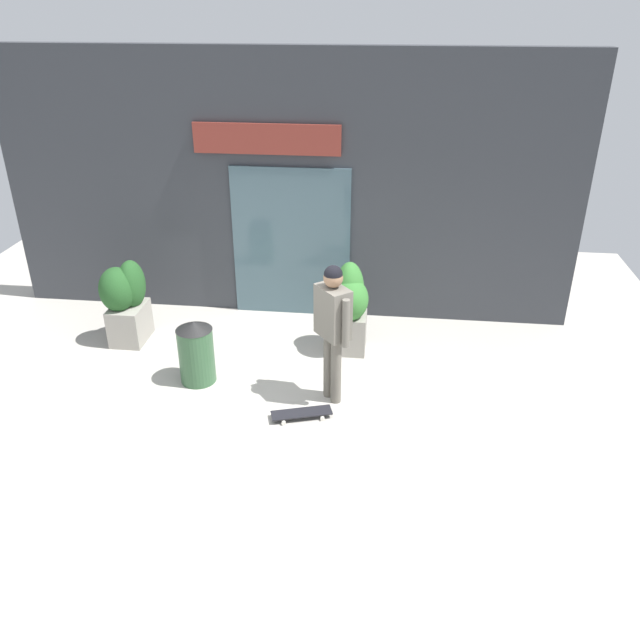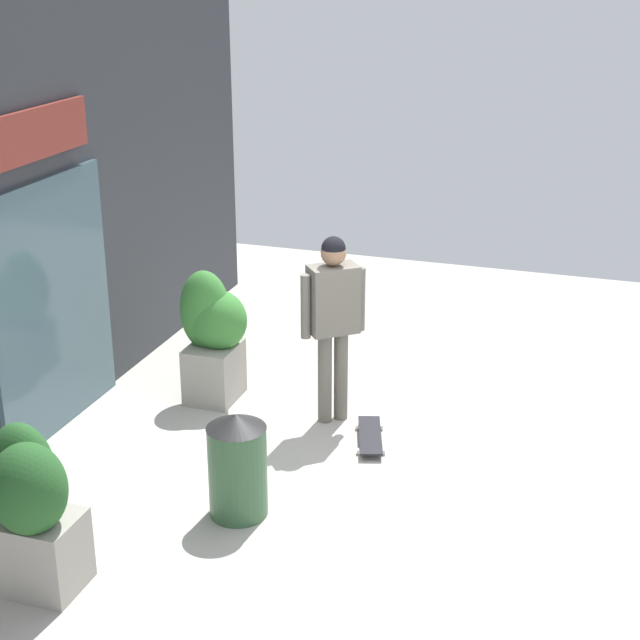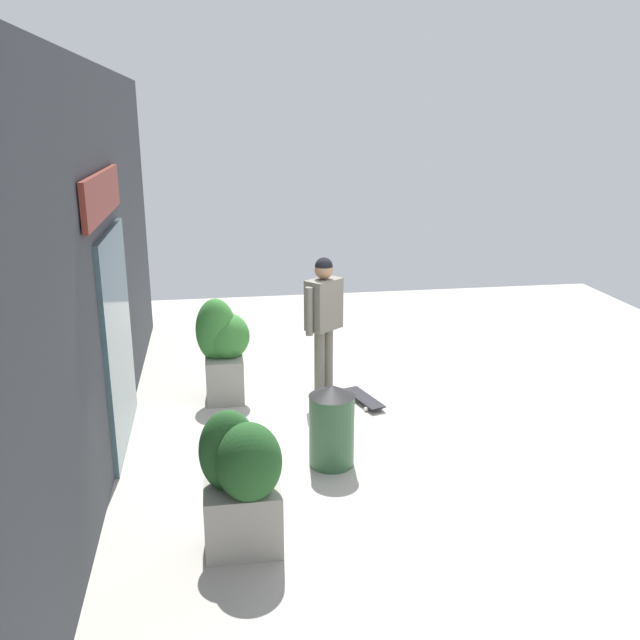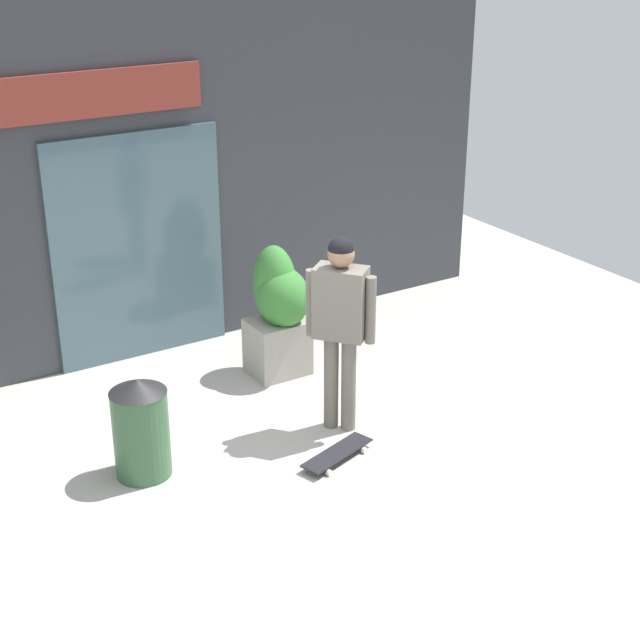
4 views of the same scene
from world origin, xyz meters
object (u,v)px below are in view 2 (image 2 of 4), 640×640
(planter_box_left, at_px, (212,333))
(trash_bin, at_px, (237,464))
(skateboard, at_px, (370,436))
(planter_box_right, at_px, (30,506))
(skateboarder, at_px, (333,309))

(planter_box_left, xyz_separation_m, trash_bin, (-1.88, -1.04, -0.25))
(skateboard, xyz_separation_m, planter_box_right, (-2.75, 1.63, 0.58))
(skateboard, bearing_deg, trash_bin, -41.95)
(planter_box_left, height_order, trash_bin, planter_box_left)
(skateboard, height_order, trash_bin, trash_bin)
(skateboard, height_order, planter_box_left, planter_box_left)
(skateboard, distance_m, planter_box_right, 3.25)
(skateboarder, height_order, planter_box_left, skateboarder)
(skateboarder, bearing_deg, planter_box_right, -60.32)
(skateboard, relative_size, trash_bin, 0.87)
(skateboarder, bearing_deg, skateboard, 15.43)
(skateboard, distance_m, trash_bin, 1.64)
(skateboarder, bearing_deg, trash_bin, -46.15)
(skateboarder, xyz_separation_m, planter_box_right, (-3.07, 1.17, -0.46))
(skateboard, distance_m, planter_box_left, 1.86)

